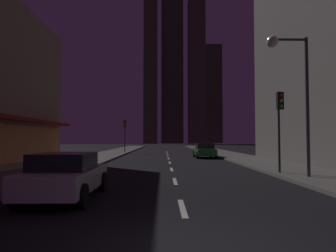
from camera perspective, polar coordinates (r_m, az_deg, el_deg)
ground_plane at (r=37.20m, az=-0.12°, el=-5.40°), size 78.00×136.00×0.10m
sidewalk_right at (r=37.94m, az=10.55°, el=-5.12°), size 4.00×76.00×0.15m
sidewalk_left at (r=37.75m, az=-10.85°, el=-5.13°), size 4.00×76.00×0.15m
lane_marking_center at (r=24.02m, az=0.33°, el=-6.91°), size 0.16×43.80×0.01m
skyscraper_distant_tall at (r=123.24m, az=-3.28°, el=12.24°), size 5.33×5.63×66.13m
skyscraper_distant_mid at (r=129.95m, az=0.77°, el=12.20°), size 8.95×7.29×69.37m
skyscraper_distant_short at (r=125.19m, az=5.39°, el=10.05°), size 6.80×5.03×57.78m
skyscraper_distant_slender at (r=140.31m, az=8.27°, el=5.92°), size 8.22×6.53×44.34m
car_parked_near at (r=10.21m, az=-18.64°, el=-8.75°), size 1.98×4.24×1.45m
car_parked_far at (r=30.46m, az=6.88°, el=-4.56°), size 1.98×4.24×1.45m
fire_hydrant_far_left at (r=22.89m, az=-14.58°, el=-5.93°), size 0.42×0.30×0.65m
traffic_light_near_right at (r=16.72m, az=20.23°, el=2.20°), size 0.32×0.48×4.20m
traffic_light_far_left at (r=39.84m, az=-8.11°, el=-0.52°), size 0.32×0.48×4.20m
street_lamp_right at (r=15.50m, az=21.82°, el=9.58°), size 1.96×0.56×6.58m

